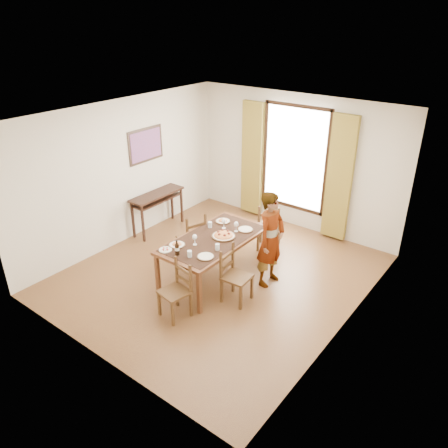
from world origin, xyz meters
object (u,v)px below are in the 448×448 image
Objects in this scene: man at (271,239)px; console_table at (157,199)px; dining_table at (214,241)px; pasta_platter at (224,234)px.

console_table is at bearing 86.10° from man.
man is (0.81, 0.45, 0.11)m from dining_table.
man is (2.83, -0.27, 0.12)m from console_table.
console_table reaches higher than dining_table.
console_table is at bearing 164.59° from pasta_platter.
console_table is 0.64× the size of dining_table.
dining_table is 0.93m from man.
pasta_platter is at bearing -15.41° from console_table.
console_table is 2.15m from dining_table.
pasta_platter is (0.10, 0.13, 0.11)m from dining_table.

